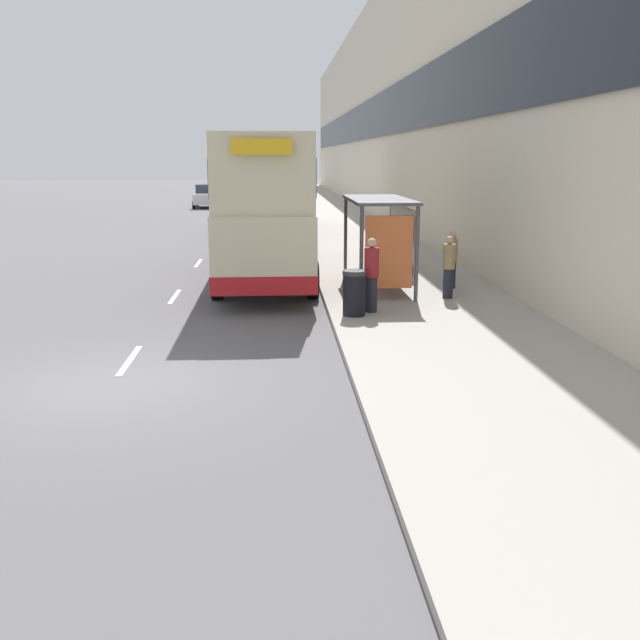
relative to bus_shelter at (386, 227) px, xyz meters
The scene contains 20 objects.
ground_plane 9.79m from the bus_shelter, 126.93° to the right, with size 220.00×220.00×0.00m, color #5B595B.
pavement 30.88m from the bus_shelter, 88.65° to the left, with size 5.00×93.00×0.14m.
terrace_facade 31.56m from the bus_shelter, 81.30° to the left, with size 3.10×93.00×13.58m.
lane_mark_0 8.69m from the bus_shelter, 132.84° to the right, with size 0.12×2.00×0.01m.
lane_mark_1 6.07m from the bus_shelter, behind, with size 0.12×2.00×0.01m.
lane_mark_2 8.76m from the bus_shelter, 132.43° to the left, with size 0.12×2.00×0.01m.
lane_mark_3 13.97m from the bus_shelter, 114.64° to the left, with size 0.12×2.00×0.01m.
lane_mark_4 19.80m from the bus_shelter, 107.02° to the left, with size 0.12×2.00×0.01m.
lane_mark_5 25.84m from the bus_shelter, 102.94° to the left, with size 0.12×2.00×0.01m.
bus_shelter is the anchor object (origin of this frame).
double_decker_bus_near 4.54m from the bus_shelter, 136.76° to the left, with size 2.85×11.32×4.30m.
double_decker_bus_ahead 15.81m from the bus_shelter, 101.66° to the left, with size 2.85×10.20×4.30m.
car_0 53.55m from the bus_shelter, 93.92° to the left, with size 1.95×4.20×1.65m.
car_1 36.44m from the bus_shelter, 102.67° to the left, with size 2.08×3.83×1.73m.
pedestrian_at_shelter 2.14m from the bus_shelter, 42.03° to the right, with size 0.32×0.32×1.61m.
pedestrian_1 2.10m from the bus_shelter, ahead, with size 0.31×0.31×1.58m.
pedestrian_2 4.58m from the bus_shelter, 70.84° to the left, with size 0.36×0.36×1.83m.
pedestrian_3 2.15m from the bus_shelter, 63.89° to the left, with size 0.32×0.32×1.64m.
pedestrian_4 3.08m from the bus_shelter, 105.24° to the right, with size 0.35×0.35×1.75m.
litter_bin 3.64m from the bus_shelter, 110.83° to the right, with size 0.55×0.55×1.05m.
Camera 1 is at (2.73, -11.55, 3.71)m, focal length 40.00 mm.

